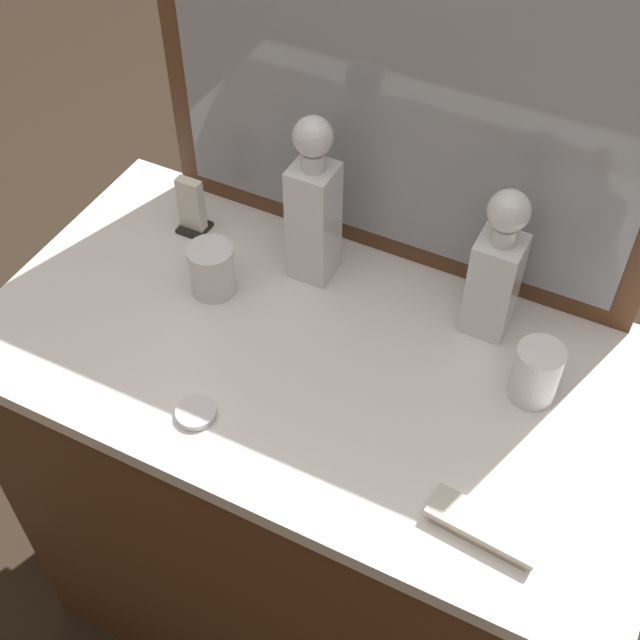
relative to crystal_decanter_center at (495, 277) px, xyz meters
name	(u,v)px	position (x,y,z in m)	size (l,w,h in m)	color
ground_plane	(320,604)	(-0.21, -0.18, -1.02)	(6.00, 6.00, 0.00)	#2D2319
dresser	(320,504)	(-0.21, -0.18, -0.56)	(1.09, 0.58, 0.91)	brown
dresser_mirror	(405,58)	(-0.21, 0.09, 0.27)	(0.85, 0.03, 0.75)	brown
crystal_decanter_center	(495,277)	(0.00, 0.00, 0.00)	(0.07, 0.07, 0.27)	white
crystal_decanter_far_left	(314,215)	(-0.30, -0.01, 0.02)	(0.07, 0.07, 0.31)	white
crystal_tumbler_rear	(212,271)	(-0.43, -0.13, -0.07)	(0.08, 0.08, 0.09)	white
crystal_tumbler_left	(536,375)	(0.11, -0.10, -0.06)	(0.07, 0.07, 0.10)	white
silver_brush_right	(484,528)	(0.12, -0.36, -0.10)	(0.16, 0.06, 0.02)	#B7A88C
porcelain_dish	(196,413)	(-0.32, -0.37, -0.10)	(0.06, 0.06, 0.01)	silver
napkin_holder	(192,209)	(-0.54, -0.02, -0.06)	(0.05, 0.05, 0.11)	black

